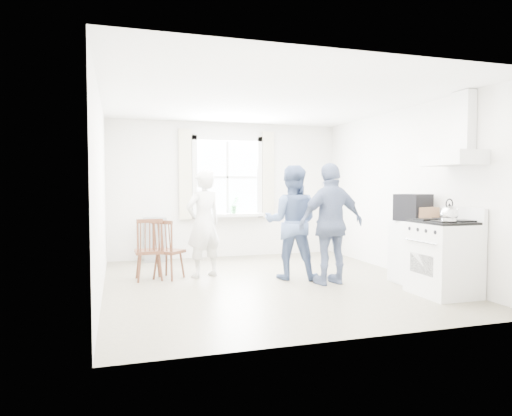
{
  "coord_description": "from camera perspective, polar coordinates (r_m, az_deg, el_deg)",
  "views": [
    {
      "loc": [
        -2.05,
        -6.16,
        1.42
      ],
      "look_at": [
        -0.11,
        0.2,
        1.07
      ],
      "focal_mm": 32.0,
      "sensor_mm": 36.0,
      "label": 1
    }
  ],
  "objects": [
    {
      "name": "room_shell",
      "position": [
        6.49,
        1.46,
        1.98
      ],
      "size": [
        4.62,
        5.12,
        2.64
      ],
      "color": "gray",
      "rests_on": "ground"
    },
    {
      "name": "windsor_chair_b",
      "position": [
        6.88,
        -11.33,
        -4.31
      ],
      "size": [
        0.52,
        0.52,
        0.9
      ],
      "color": "#442315",
      "rests_on": "ground"
    },
    {
      "name": "stereo_stack",
      "position": [
        6.8,
        19.04,
        0.08
      ],
      "size": [
        0.52,
        0.5,
        0.38
      ],
      "color": "black",
      "rests_on": "low_cabinet"
    },
    {
      "name": "person_right",
      "position": [
        6.51,
        9.41,
        -1.95
      ],
      "size": [
        1.1,
        1.1,
        1.71
      ],
      "primitive_type": "imported",
      "rotation": [
        0.0,
        0.0,
        3.24
      ],
      "color": "navy",
      "rests_on": "ground"
    },
    {
      "name": "shelf_unit",
      "position": [
        8.57,
        -12.51,
        -3.87
      ],
      "size": [
        0.4,
        0.3,
        0.8
      ],
      "primitive_type": "cube",
      "color": "gray",
      "rests_on": "ground"
    },
    {
      "name": "windsor_chair_a",
      "position": [
        6.82,
        -13.18,
        -4.25
      ],
      "size": [
        0.4,
        0.4,
        0.92
      ],
      "color": "#442315",
      "rests_on": "ground"
    },
    {
      "name": "cardboard_box",
      "position": [
        6.74,
        20.38,
        -0.73
      ],
      "size": [
        0.33,
        0.25,
        0.2
      ],
      "primitive_type": "cube",
      "rotation": [
        0.0,
        0.0,
        -0.1
      ],
      "color": "#AA7952",
      "rests_on": "low_cabinet"
    },
    {
      "name": "range_hood",
      "position": [
        6.35,
        23.77,
        7.13
      ],
      "size": [
        0.45,
        0.76,
        0.94
      ],
      "color": "silver",
      "rests_on": "room_shell"
    },
    {
      "name": "potted_plant",
      "position": [
        8.8,
        -2.72,
        0.38
      ],
      "size": [
        0.23,
        0.23,
        0.33
      ],
      "primitive_type": "imported",
      "rotation": [
        0.0,
        0.0,
        0.32
      ],
      "color": "#367B3F",
      "rests_on": "window_assembly"
    },
    {
      "name": "person_mid",
      "position": [
        6.82,
        4.48,
        -1.79
      ],
      "size": [
        1.08,
        1.08,
        1.69
      ],
      "primitive_type": "imported",
      "rotation": [
        0.0,
        0.0,
        2.73
      ],
      "color": "#475A84",
      "rests_on": "ground"
    },
    {
      "name": "gas_stove",
      "position": [
        6.3,
        22.38,
        -5.73
      ],
      "size": [
        0.68,
        0.76,
        1.12
      ],
      "color": "silver",
      "rests_on": "ground"
    },
    {
      "name": "low_cabinet",
      "position": [
        6.89,
        19.13,
        -5.22
      ],
      "size": [
        0.5,
        0.55,
        0.9
      ],
      "primitive_type": "cube",
      "color": "silver",
      "rests_on": "ground"
    },
    {
      "name": "window_assembly",
      "position": [
        8.85,
        -3.56,
        3.3
      ],
      "size": [
        1.88,
        0.24,
        1.7
      ],
      "color": "white",
      "rests_on": "room_shell"
    },
    {
      "name": "kettle",
      "position": [
        6.01,
        23.0,
        -0.74
      ],
      "size": [
        0.21,
        0.21,
        0.29
      ],
      "color": "silver",
      "rests_on": "gas_stove"
    },
    {
      "name": "person_left",
      "position": [
        6.97,
        -6.57,
        -1.94
      ],
      "size": [
        0.78,
        0.78,
        1.63
      ],
      "primitive_type": "imported",
      "rotation": [
        0.0,
        0.0,
        3.55
      ],
      "color": "silver",
      "rests_on": "ground"
    }
  ]
}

